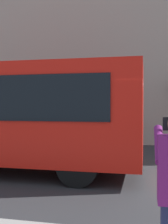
{
  "coord_description": "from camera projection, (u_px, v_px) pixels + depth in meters",
  "views": [
    {
      "loc": [
        0.02,
        7.45,
        1.91
      ],
      "look_at": [
        1.67,
        -0.11,
        1.74
      ],
      "focal_mm": 44.78,
      "sensor_mm": 36.0,
      "label": 1
    }
  ],
  "objects": [
    {
      "name": "ground_plane",
      "position": [
        145.0,
        179.0,
        7.32
      ],
      "size": [
        60.0,
        60.0,
        0.0
      ],
      "primitive_type": "plane",
      "color": "#2B2B2D"
    },
    {
      "name": "building_facade_far",
      "position": [
        146.0,
        24.0,
        13.82
      ],
      "size": [
        28.0,
        1.55,
        12.0
      ],
      "color": "#A89E8E",
      "rests_on": "ground_plane"
    }
  ]
}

